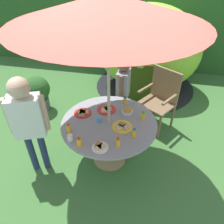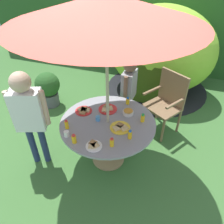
% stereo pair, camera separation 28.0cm
% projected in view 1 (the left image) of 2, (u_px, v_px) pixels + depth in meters
% --- Properties ---
extents(ground_plane, '(10.00, 10.00, 0.02)m').
position_uv_depth(ground_plane, '(109.00, 159.00, 3.17)').
color(ground_plane, '#3D6B33').
extents(hedge_backdrop, '(9.00, 0.70, 1.93)m').
position_uv_depth(hedge_backdrop, '(139.00, 26.00, 5.33)').
color(hedge_backdrop, '#285623').
rests_on(hedge_backdrop, ground_plane).
extents(garden_table, '(1.23, 1.23, 0.71)m').
position_uv_depth(garden_table, '(109.00, 131.00, 2.83)').
color(garden_table, tan).
rests_on(garden_table, ground_plane).
extents(patio_umbrella, '(1.92, 1.92, 2.18)m').
position_uv_depth(patio_umbrella, '(108.00, 8.00, 1.93)').
color(patio_umbrella, '#B7AD8C').
rests_on(patio_umbrella, ground_plane).
extents(wooden_chair, '(0.66, 0.64, 1.01)m').
position_uv_depth(wooden_chair, '(160.00, 96.00, 3.49)').
color(wooden_chair, brown).
rests_on(wooden_chair, ground_plane).
extents(dome_tent, '(2.35, 2.35, 1.72)m').
position_uv_depth(dome_tent, '(148.00, 49.00, 4.38)').
color(dome_tent, '#8CC633').
rests_on(dome_tent, ground_plane).
extents(potted_plant, '(0.46, 0.46, 0.68)m').
position_uv_depth(potted_plant, '(38.00, 92.00, 3.94)').
color(potted_plant, '#595960').
rests_on(potted_plant, ground_plane).
extents(child_in_grey_shirt, '(0.21, 0.41, 1.22)m').
position_uv_depth(child_in_grey_shirt, '(123.00, 84.00, 3.38)').
color(child_in_grey_shirt, '#3F3F47').
rests_on(child_in_grey_shirt, ground_plane).
extents(child_in_white_shirt, '(0.45, 0.32, 1.42)m').
position_uv_depth(child_in_white_shirt, '(27.00, 117.00, 2.50)').
color(child_in_white_shirt, navy).
rests_on(child_in_white_shirt, ground_plane).
extents(snack_bowl, '(0.15, 0.15, 0.07)m').
position_uv_depth(snack_bowl, '(128.00, 111.00, 2.88)').
color(snack_bowl, white).
rests_on(snack_bowl, garden_table).
extents(plate_mid_left, '(0.23, 0.23, 0.03)m').
position_uv_depth(plate_mid_left, '(83.00, 113.00, 2.87)').
color(plate_mid_left, red).
rests_on(plate_mid_left, garden_table).
extents(plate_near_left, '(0.26, 0.26, 0.03)m').
position_uv_depth(plate_near_left, '(106.00, 109.00, 2.94)').
color(plate_near_left, red).
rests_on(plate_near_left, garden_table).
extents(plate_near_right, '(0.26, 0.26, 0.03)m').
position_uv_depth(plate_near_right, '(123.00, 127.00, 2.65)').
color(plate_near_right, yellow).
rests_on(plate_near_right, garden_table).
extents(plate_far_right, '(0.19, 0.19, 0.03)m').
position_uv_depth(plate_far_right, '(100.00, 147.00, 2.37)').
color(plate_far_right, white).
rests_on(plate_far_right, garden_table).
extents(juice_bottle_far_left, '(0.05, 0.05, 0.12)m').
position_uv_depth(juice_bottle_far_left, '(79.00, 142.00, 2.37)').
color(juice_bottle_far_left, yellow).
rests_on(juice_bottle_far_left, garden_table).
extents(juice_bottle_center_front, '(0.05, 0.05, 0.12)m').
position_uv_depth(juice_bottle_center_front, '(134.00, 133.00, 2.49)').
color(juice_bottle_center_front, yellow).
rests_on(juice_bottle_center_front, garden_table).
extents(juice_bottle_center_back, '(0.05, 0.05, 0.11)m').
position_uv_depth(juice_bottle_center_back, '(118.00, 142.00, 2.38)').
color(juice_bottle_center_back, yellow).
rests_on(juice_bottle_center_back, garden_table).
extents(juice_bottle_mid_right, '(0.05, 0.05, 0.12)m').
position_uv_depth(juice_bottle_mid_right, '(69.00, 128.00, 2.55)').
color(juice_bottle_mid_right, yellow).
rests_on(juice_bottle_mid_right, garden_table).
extents(juice_bottle_front_edge, '(0.05, 0.05, 0.11)m').
position_uv_depth(juice_bottle_front_edge, '(143.00, 116.00, 2.76)').
color(juice_bottle_front_edge, yellow).
rests_on(juice_bottle_front_edge, garden_table).
extents(juice_bottle_back_edge, '(0.05, 0.05, 0.10)m').
position_uv_depth(juice_bottle_back_edge, '(125.00, 100.00, 3.06)').
color(juice_bottle_back_edge, yellow).
rests_on(juice_bottle_back_edge, garden_table).
extents(cup_near, '(0.06, 0.06, 0.06)m').
position_uv_depth(cup_near, '(99.00, 119.00, 2.73)').
color(cup_near, '#4C99D8').
rests_on(cup_near, garden_table).
extents(cup_far, '(0.06, 0.06, 0.07)m').
position_uv_depth(cup_far, '(70.00, 138.00, 2.46)').
color(cup_far, white).
rests_on(cup_far, garden_table).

